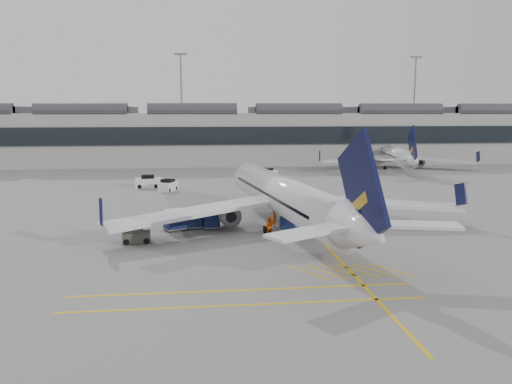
{
  "coord_description": "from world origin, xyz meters",
  "views": [
    {
      "loc": [
        -0.52,
        -40.52,
        11.35
      ],
      "look_at": [
        4.5,
        4.68,
        4.0
      ],
      "focal_mm": 35.0,
      "sensor_mm": 36.0,
      "label": 1
    }
  ],
  "objects": [
    {
      "name": "baggage_cart_d",
      "position": [
        -3.15,
        7.05,
        1.08
      ],
      "size": [
        2.42,
        2.27,
        2.01
      ],
      "rotation": [
        0.0,
        0.0,
        0.47
      ],
      "color": "gray",
      "rests_on": "ground"
    },
    {
      "name": "belt_loader",
      "position": [
        10.96,
        7.84,
        0.58
      ],
      "size": [
        4.91,
        1.93,
        1.98
      ],
      "rotation": [
        0.0,
        0.0,
        0.08
      ],
      "color": "beige",
      "rests_on": "ground"
    },
    {
      "name": "baggage_cart_c",
      "position": [
        0.4,
        7.34,
        0.95
      ],
      "size": [
        1.87,
        1.62,
        1.77
      ],
      "rotation": [
        0.0,
        0.0,
        0.16
      ],
      "color": "gray",
      "rests_on": "ground"
    },
    {
      "name": "apron_markings",
      "position": [
        10.0,
        10.0,
        0.01
      ],
      "size": [
        0.25,
        60.0,
        0.01
      ],
      "primitive_type": "cube",
      "color": "gold",
      "rests_on": "ground"
    },
    {
      "name": "service_van_right",
      "position": [
        10.92,
        44.96,
        0.75
      ],
      "size": [
        3.52,
        3.44,
        1.69
      ],
      "rotation": [
        0.0,
        0.0,
        -0.75
      ],
      "color": "silver",
      "rests_on": "ground"
    },
    {
      "name": "airliner_main",
      "position": [
        7.76,
        6.88,
        3.03
      ],
      "size": [
        35.14,
        38.65,
        10.32
      ],
      "rotation": [
        0.0,
        0.0,
        0.15
      ],
      "color": "silver",
      "rests_on": "ground"
    },
    {
      "name": "service_van_left",
      "position": [
        -8.5,
        35.28,
        0.85
      ],
      "size": [
        3.76,
        2.0,
        1.89
      ],
      "rotation": [
        0.0,
        0.0,
        0.04
      ],
      "color": "silver",
      "rests_on": "ground"
    },
    {
      "name": "light_masts",
      "position": [
        -1.67,
        86.0,
        14.49
      ],
      "size": [
        113.0,
        0.6,
        25.45
      ],
      "color": "slate",
      "rests_on": "ground"
    },
    {
      "name": "airliner_far",
      "position": [
        38.13,
        55.46,
        2.67
      ],
      "size": [
        30.76,
        33.88,
        9.07
      ],
      "rotation": [
        0.0,
        0.0,
        -0.18
      ],
      "color": "silver",
      "rests_on": "ground"
    },
    {
      "name": "ground",
      "position": [
        0.0,
        0.0,
        0.0
      ],
      "size": [
        220.0,
        220.0,
        0.0
      ],
      "primitive_type": "plane",
      "color": "gray",
      "rests_on": "ground"
    },
    {
      "name": "service_van_mid",
      "position": [
        -5.32,
        31.86,
        0.76
      ],
      "size": [
        2.81,
        3.68,
        1.69
      ],
      "rotation": [
        0.0,
        0.0,
        1.17
      ],
      "color": "silver",
      "rests_on": "ground"
    },
    {
      "name": "ramp_agent_b",
      "position": [
        5.57,
        3.72,
        0.93
      ],
      "size": [
        0.94,
        0.75,
        1.86
      ],
      "primitive_type": "imported",
      "rotation": [
        0.0,
        0.0,
        3.1
      ],
      "color": "#DB580B",
      "rests_on": "ground"
    },
    {
      "name": "safety_cone_engine",
      "position": [
        11.29,
        7.64,
        0.26
      ],
      "size": [
        0.37,
        0.37,
        0.52
      ],
      "primitive_type": "cone",
      "color": "#F24C0A",
      "rests_on": "ground"
    },
    {
      "name": "terminal",
      "position": [
        0.0,
        71.93,
        6.14
      ],
      "size": [
        200.0,
        20.45,
        12.4
      ],
      "color": "#9E9E99",
      "rests_on": "ground"
    },
    {
      "name": "ramp_agent_a",
      "position": [
        6.65,
        7.45,
        0.89
      ],
      "size": [
        0.68,
        0.78,
        1.79
      ],
      "primitive_type": "imported",
      "rotation": [
        0.0,
        0.0,
        1.09
      ],
      "color": "#FF510D",
      "rests_on": "ground"
    },
    {
      "name": "baggage_cart_a",
      "position": [
        7.67,
        5.75,
        0.86
      ],
      "size": [
        1.78,
        1.57,
        1.61
      ],
      "rotation": [
        0.0,
        0.0,
        -0.23
      ],
      "color": "gray",
      "rests_on": "ground"
    },
    {
      "name": "safety_cone_nose",
      "position": [
        11.76,
        24.84,
        0.27
      ],
      "size": [
        0.39,
        0.39,
        0.54
      ],
      "primitive_type": "cone",
      "color": "#F24C0A",
      "rests_on": "ground"
    },
    {
      "name": "baggage_cart_b",
      "position": [
        -1.31,
        7.74,
        0.97
      ],
      "size": [
        1.89,
        1.63,
        1.81
      ],
      "rotation": [
        0.0,
        0.0,
        0.14
      ],
      "color": "gray",
      "rests_on": "ground"
    },
    {
      "name": "pushback_tug",
      "position": [
        -6.24,
        2.76,
        0.59
      ],
      "size": [
        2.49,
        1.67,
        1.32
      ],
      "rotation": [
        0.0,
        0.0,
        0.1
      ],
      "color": "#484B40",
      "rests_on": "ground"
    }
  ]
}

